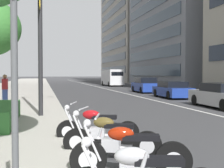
{
  "coord_description": "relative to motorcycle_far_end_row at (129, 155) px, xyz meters",
  "views": [
    {
      "loc": [
        -2.12,
        7.48,
        1.83
      ],
      "look_at": [
        17.44,
        3.0,
        1.15
      ],
      "focal_mm": 48.55,
      "sensor_mm": 36.0,
      "label": 1
    }
  ],
  "objects": [
    {
      "name": "sidewalk_right_plaza",
      "position": [
        27.09,
        4.71,
        -0.35
      ],
      "size": [
        160.0,
        8.41,
        0.15
      ],
      "primitive_type": "cube",
      "color": "#B2ADA3",
      "rests_on": "ground"
    },
    {
      "name": "lane_centre_stripe",
      "position": [
        32.09,
        -6.02,
        -0.42
      ],
      "size": [
        110.0,
        0.16,
        0.01
      ],
      "primitive_type": "cube",
      "color": "silver",
      "rests_on": "ground"
    },
    {
      "name": "motorcycle_far_end_row",
      "position": [
        0.0,
        0.0,
        0.0
      ],
      "size": [
        0.8,
        2.09,
        1.11
      ],
      "rotation": [
        0.0,
        0.0,
        1.29
      ],
      "color": "black",
      "rests_on": "ground"
    },
    {
      "name": "motorcycle_by_sign_pole",
      "position": [
        1.32,
        0.05,
        -0.01
      ],
      "size": [
        1.08,
        2.02,
        1.09
      ],
      "rotation": [
        0.0,
        0.0,
        1.12
      ],
      "color": "black",
      "rests_on": "ground"
    },
    {
      "name": "motorcycle_nearest_camera",
      "position": [
        2.76,
        0.09,
        -0.02
      ],
      "size": [
        0.91,
        2.12,
        1.08
      ],
      "rotation": [
        0.0,
        0.0,
        1.24
      ],
      "color": "black",
      "rests_on": "ground"
    },
    {
      "name": "car_mid_block_traffic",
      "position": [
        9.49,
        -7.98,
        0.21
      ],
      "size": [
        4.59,
        1.92,
        1.34
      ],
      "rotation": [
        0.0,
        0.0,
        -0.02
      ],
      "color": "#B7B7BC",
      "rests_on": "ground"
    },
    {
      "name": "car_following_behind",
      "position": [
        16.35,
        -8.15,
        0.18
      ],
      "size": [
        4.29,
        1.92,
        1.26
      ],
      "rotation": [
        0.0,
        0.0,
        -0.03
      ],
      "color": "navy",
      "rests_on": "ground"
    },
    {
      "name": "car_lead_in_lane",
      "position": [
        23.08,
        -8.33,
        0.27
      ],
      "size": [
        4.29,
        1.91,
        1.48
      ],
      "rotation": [
        0.0,
        0.0,
        -0.03
      ],
      "color": "navy",
      "rests_on": "ground"
    },
    {
      "name": "delivery_van_ahead",
      "position": [
        39.31,
        -8.72,
        0.9
      ],
      "size": [
        6.03,
        2.25,
        2.45
      ],
      "rotation": [
        0.0,
        0.0,
        0.02
      ],
      "color": "silver",
      "rests_on": "ground"
    },
    {
      "name": "parking_sign_by_curb",
      "position": [
        -2.27,
        1.7,
        1.44
      ],
      "size": [
        0.32,
        0.06,
        2.87
      ],
      "color": "#47494C",
      "rests_on": "sidewalk_right_plaza"
    },
    {
      "name": "pedestrian_on_plaza",
      "position": [
        12.24,
        3.47,
        0.56
      ],
      "size": [
        0.41,
        0.28,
        1.65
      ],
      "rotation": [
        0.0,
        0.0,
        4.66
      ],
      "color": "#33478C",
      "rests_on": "sidewalk_right_plaza"
    },
    {
      "name": "office_tower_mid_left",
      "position": [
        64.78,
        -22.11,
        16.89
      ],
      "size": [
        26.77,
        15.24,
        34.62
      ],
      "color": "gray",
      "rests_on": "ground"
    }
  ]
}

